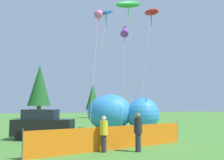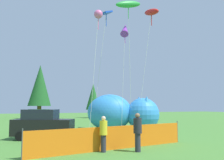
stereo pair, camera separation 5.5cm
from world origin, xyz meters
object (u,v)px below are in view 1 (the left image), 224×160
kite_red_lizard (151,13)px  kite_pink_octopus (98,15)px  folding_chair (170,133)px  spectator_in_grey_shirt (138,131)px  kite_green_fish (128,5)px  kite_blue_box (106,16)px  parked_car (43,125)px  kite_purple_delta (125,30)px  spectator_in_red_shirt (104,132)px  inflatable_cat (121,114)px

kite_red_lizard → kite_pink_octopus: kite_red_lizard is taller
folding_chair → spectator_in_grey_shirt: spectator_in_grey_shirt is taller
kite_green_fish → kite_pink_octopus: bearing=-174.7°
kite_blue_box → parked_car: bearing=-147.3°
kite_purple_delta → kite_pink_octopus: bearing=-156.8°
parked_car → kite_red_lizard: size_ratio=0.37×
folding_chair → spectator_in_red_shirt: (-5.14, -1.85, 0.42)m
parked_car → folding_chair: parked_car is taller
folding_chair → spectator_in_red_shirt: spectator_in_red_shirt is taller
parked_car → kite_pink_octopus: kite_pink_octopus is taller
inflatable_cat → kite_green_fish: kite_green_fish is taller
kite_blue_box → kite_red_lizard: size_ratio=0.96×
kite_blue_box → kite_red_lizard: (3.86, -1.80, 0.21)m
inflatable_cat → spectator_in_red_shirt: 10.51m
inflatable_cat → kite_green_fish: (-0.07, -1.92, 9.56)m
spectator_in_grey_shirt → kite_red_lizard: bearing=54.8°
spectator_in_grey_shirt → kite_purple_delta: (3.40, 8.88, 8.10)m
inflatable_cat → kite_red_lizard: 9.83m
inflatable_cat → kite_red_lizard: bearing=-3.5°
parked_car → inflatable_cat: inflatable_cat is taller
folding_chair → kite_green_fish: kite_green_fish is taller
kite_green_fish → kite_red_lizard: 2.64m
inflatable_cat → kite_red_lizard: kite_red_lizard is taller
kite_green_fish → kite_blue_box: bearing=119.1°
kite_purple_delta → kite_red_lizard: kite_red_lizard is taller
parked_car → spectator_in_grey_shirt: (3.91, -6.34, 0.05)m
folding_chair → kite_pink_octopus: (-3.10, 5.21, 9.11)m
inflatable_cat → spectator_in_red_shirt: bearing=-91.9°
inflatable_cat → kite_blue_box: kite_blue_box is taller
spectator_in_grey_shirt → kite_purple_delta: kite_purple_delta is taller
spectator_in_grey_shirt → kite_blue_box: (2.02, 10.14, 9.66)m
folding_chair → parked_car: bearing=178.2°
kite_green_fish → kite_red_lizard: kite_green_fish is taller
kite_purple_delta → spectator_in_grey_shirt: bearing=-110.9°
kite_pink_octopus → spectator_in_grey_shirt: bearing=-93.2°
spectator_in_red_shirt → kite_pink_octopus: 11.38m
folding_chair → kite_red_lizard: kite_red_lizard is taller
parked_car → folding_chair: (7.43, -3.95, -0.44)m
parked_car → inflatable_cat: 8.06m
folding_chair → kite_green_fish: 11.88m
kite_pink_octopus → folding_chair: bearing=-59.2°
folding_chair → inflatable_cat: (-0.17, 7.39, 0.98)m
spectator_in_red_shirt → kite_pink_octopus: kite_pink_octopus is taller
spectator_in_grey_shirt → kite_green_fish: 13.17m
folding_chair → kite_red_lizard: 12.18m
spectator_in_red_shirt → kite_purple_delta: size_ratio=0.18×
kite_purple_delta → kite_pink_octopus: size_ratio=0.99×
inflatable_cat → kite_pink_octopus: 8.92m
spectator_in_grey_shirt → spectator_in_red_shirt: spectator_in_grey_shirt is taller
parked_car → spectator_in_grey_shirt: size_ratio=2.24×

